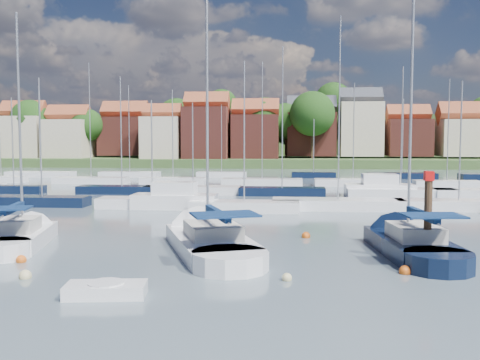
# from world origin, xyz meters

# --- Properties ---
(ground) EXTENTS (260.00, 260.00, 0.00)m
(ground) POSITION_xyz_m (0.00, 40.00, 0.00)
(ground) COLOR #404D57
(ground) RESTS_ON ground
(sailboat_left) EXTENTS (4.77, 10.27, 13.58)m
(sailboat_left) POSITION_xyz_m (-10.50, 4.71, 0.36)
(sailboat_left) COLOR white
(sailboat_left) RESTS_ON ground
(sailboat_centre) EXTENTS (7.81, 13.45, 17.68)m
(sailboat_centre) POSITION_xyz_m (-0.46, 4.83, 0.35)
(sailboat_centre) COLOR white
(sailboat_centre) RESTS_ON ground
(sailboat_navy) EXTENTS (4.18, 11.74, 15.92)m
(sailboat_navy) POSITION_xyz_m (10.18, 4.88, 0.36)
(sailboat_navy) COLOR black
(sailboat_navy) RESTS_ON ground
(tender) EXTENTS (3.06, 1.74, 0.63)m
(tender) POSITION_xyz_m (-2.46, -5.06, 0.24)
(tender) COLOR white
(tender) RESTS_ON ground
(timber_piling) EXTENTS (0.40, 0.40, 6.52)m
(timber_piling) POSITION_xyz_m (10.65, 1.70, 1.20)
(timber_piling) COLOR #4C331E
(timber_piling) RESTS_ON ground
(buoy_b) EXTENTS (0.52, 0.52, 0.52)m
(buoy_b) POSITION_xyz_m (-6.67, -2.86, 0.00)
(buoy_b) COLOR beige
(buoy_b) RESTS_ON ground
(buoy_c) EXTENTS (0.48, 0.48, 0.48)m
(buoy_c) POSITION_xyz_m (-8.29, -0.08, 0.00)
(buoy_c) COLOR #D85914
(buoy_c) RESTS_ON ground
(buoy_d) EXTENTS (0.42, 0.42, 0.42)m
(buoy_d) POSITION_xyz_m (4.12, -2.20, 0.00)
(buoy_d) COLOR beige
(buoy_d) RESTS_ON ground
(buoy_e) EXTENTS (0.50, 0.50, 0.50)m
(buoy_e) POSITION_xyz_m (5.20, 7.48, 0.00)
(buoy_e) COLOR #D85914
(buoy_e) RESTS_ON ground
(buoy_f) EXTENTS (0.52, 0.52, 0.52)m
(buoy_f) POSITION_xyz_m (9.16, -0.63, 0.00)
(buoy_f) COLOR #D85914
(buoy_f) RESTS_ON ground
(marina_field) EXTENTS (79.62, 41.41, 15.93)m
(marina_field) POSITION_xyz_m (1.91, 35.15, 0.43)
(marina_field) COLOR white
(marina_field) RESTS_ON ground
(far_shore_town) EXTENTS (212.46, 90.00, 22.27)m
(far_shore_town) POSITION_xyz_m (2.23, 132.67, 4.61)
(far_shore_town) COLOR #40562B
(far_shore_town) RESTS_ON ground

